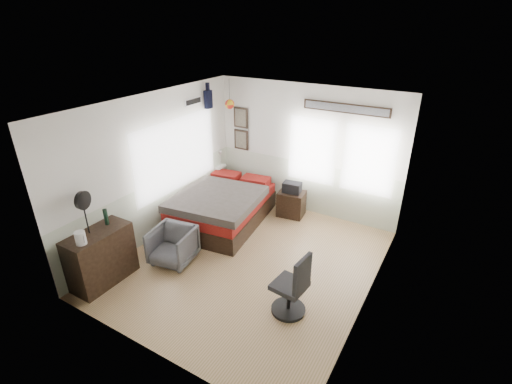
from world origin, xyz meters
TOP-DOWN VIEW (x-y plane):
  - ground_plane at (0.00, 0.00)m, footprint 4.00×4.50m
  - room_shell at (-0.08, 0.19)m, footprint 4.02×4.52m
  - wall_decor at (-1.10, 1.96)m, footprint 3.55×1.32m
  - bed at (-1.20, 0.92)m, footprint 1.78×2.34m
  - dresser at (-1.74, -1.60)m, footprint 0.48×1.00m
  - armchair at (-1.14, -0.64)m, footprint 0.78×0.80m
  - nightstand at (-0.10, 1.88)m, footprint 0.59×0.50m
  - task_chair at (1.16, -0.73)m, footprint 0.50×0.50m
  - kettle at (-1.65, -1.91)m, footprint 0.17×0.15m
  - bottle at (-1.79, -1.35)m, footprint 0.07×0.07m
  - stand_fan at (-1.80, -1.66)m, footprint 0.14×0.28m
  - black_bag at (-0.10, 1.88)m, footprint 0.40×0.28m

SIDE VIEW (x-z plane):
  - ground_plane at x=0.00m, z-range -0.01..0.00m
  - nightstand at x=-0.10m, z-range 0.00..0.54m
  - armchair at x=-1.14m, z-range 0.00..0.63m
  - bed at x=-1.20m, z-range -0.01..0.69m
  - task_chair at x=1.16m, z-range -0.09..0.90m
  - dresser at x=-1.74m, z-range 0.00..0.90m
  - black_bag at x=-0.10m, z-range 0.54..0.75m
  - kettle at x=-1.65m, z-range 0.90..1.10m
  - bottle at x=-1.79m, z-range 0.90..1.16m
  - stand_fan at x=-1.80m, z-range 1.09..1.79m
  - room_shell at x=-0.08m, z-range 0.26..2.97m
  - wall_decor at x=-1.10m, z-range 1.38..2.82m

